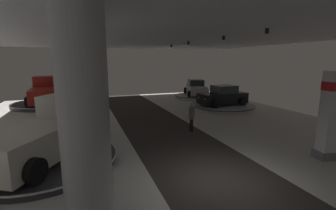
{
  "coord_description": "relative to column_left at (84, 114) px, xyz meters",
  "views": [
    {
      "loc": [
        -4.3,
        -6.52,
        4.1
      ],
      "look_at": [
        0.6,
        7.07,
        1.4
      ],
      "focal_mm": 25.37,
      "sensor_mm": 36.0,
      "label": 1
    }
  ],
  "objects": [
    {
      "name": "display_car_far_right",
      "position": [
        11.48,
        11.32,
        -1.7
      ],
      "size": [
        4.32,
        2.43,
        1.71
      ],
      "color": "black",
      "rests_on": "display_platform_far_right"
    },
    {
      "name": "pickup_truck_deep_left",
      "position": [
        -3.36,
        18.01,
        -1.47
      ],
      "size": [
        2.89,
        5.41,
        2.3
      ],
      "color": "maroon",
      "rests_on": "display_platform_deep_left"
    },
    {
      "name": "display_platform_far_right",
      "position": [
        11.45,
        11.31,
        -2.59
      ],
      "size": [
        5.5,
        5.5,
        0.29
      ],
      "color": "#B7B7BC",
      "rests_on": "ground"
    },
    {
      "name": "ground",
      "position": [
        4.32,
        0.19,
        -2.77
      ],
      "size": [
        24.0,
        44.0,
        0.06
      ],
      "color": "silver"
    },
    {
      "name": "ceiling_with_spotlights",
      "position": [
        4.32,
        0.19,
        2.8
      ],
      "size": [
        24.0,
        44.0,
        0.39
      ],
      "color": "silver"
    },
    {
      "name": "visitor_walking_near",
      "position": [
        5.9,
        5.91,
        -1.84
      ],
      "size": [
        0.32,
        0.32,
        1.59
      ],
      "color": "black",
      "rests_on": "ground"
    },
    {
      "name": "display_car_deep_right",
      "position": [
        11.89,
        17.42,
        -1.65
      ],
      "size": [
        3.1,
        4.53,
        1.71
      ],
      "color": "silver",
      "rests_on": "display_platform_deep_right"
    },
    {
      "name": "display_platform_mid_left",
      "position": [
        -1.6,
        3.81,
        -2.6
      ],
      "size": [
        5.68,
        5.68,
        0.27
      ],
      "color": "#333338",
      "rests_on": "ground"
    },
    {
      "name": "display_platform_deep_left",
      "position": [
        -3.35,
        17.69,
        -2.56
      ],
      "size": [
        5.68,
        5.68,
        0.34
      ],
      "color": "#333338",
      "rests_on": "ground"
    },
    {
      "name": "pickup_truck_mid_left",
      "position": [
        -1.43,
        4.09,
        -1.54
      ],
      "size": [
        4.6,
        5.62,
        2.3
      ],
      "color": "silver",
      "rests_on": "display_platform_mid_left"
    },
    {
      "name": "column_left",
      "position": [
        0.0,
        0.0,
        0.0
      ],
      "size": [
        1.29,
        1.29,
        5.5
      ],
      "color": "#ADADB2",
      "rests_on": "ground"
    },
    {
      "name": "brand_sign_pylon",
      "position": [
        9.77,
        0.32,
        -0.83
      ],
      "size": [
        1.36,
        0.87,
        3.7
      ],
      "color": "slate",
      "rests_on": "ground"
    },
    {
      "name": "display_platform_deep_right",
      "position": [
        11.89,
        17.39,
        -2.56
      ],
      "size": [
        4.67,
        4.67,
        0.34
      ],
      "color": "#B7B7BC",
      "rests_on": "ground"
    }
  ]
}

